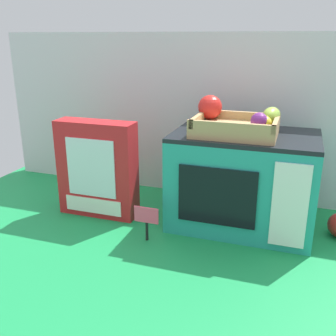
# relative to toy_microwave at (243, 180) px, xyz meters

# --- Properties ---
(ground_plane) EXTENTS (1.70, 1.70, 0.00)m
(ground_plane) POSITION_rel_toy_microwave_xyz_m (-0.13, -0.05, -0.14)
(ground_plane) COLOR #198C47
(ground_plane) RESTS_ON ground
(display_back_panel) EXTENTS (1.61, 0.03, 0.56)m
(display_back_panel) POSITION_rel_toy_microwave_xyz_m (-0.13, 0.21, 0.14)
(display_back_panel) COLOR silver
(display_back_panel) RESTS_ON ground
(toy_microwave) EXTENTS (0.41, 0.27, 0.28)m
(toy_microwave) POSITION_rel_toy_microwave_xyz_m (0.00, 0.00, 0.00)
(toy_microwave) COLOR teal
(toy_microwave) RESTS_ON ground
(food_groups_crate) EXTENTS (0.24, 0.18, 0.10)m
(food_groups_crate) POSITION_rel_toy_microwave_xyz_m (-0.03, -0.01, 0.17)
(food_groups_crate) COLOR tan
(food_groups_crate) RESTS_ON toy_microwave
(cookie_set_box) EXTENTS (0.25, 0.08, 0.30)m
(cookie_set_box) POSITION_rel_toy_microwave_xyz_m (-0.44, -0.07, 0.01)
(cookie_set_box) COLOR red
(cookie_set_box) RESTS_ON ground
(price_sign) EXTENTS (0.07, 0.01, 0.10)m
(price_sign) POSITION_rel_toy_microwave_xyz_m (-0.23, -0.19, -0.07)
(price_sign) COLOR black
(price_sign) RESTS_ON ground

